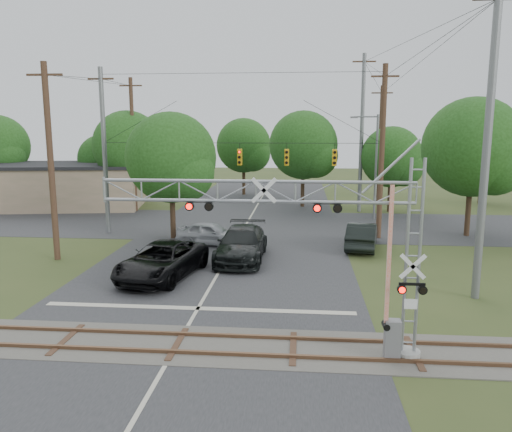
# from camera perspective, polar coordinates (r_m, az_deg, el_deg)

# --- Properties ---
(ground) EXTENTS (160.00, 160.00, 0.00)m
(ground) POSITION_cam_1_polar(r_m,az_deg,el_deg) (16.29, -10.76, -17.20)
(ground) COLOR #374620
(ground) RESTS_ON ground
(road_main) EXTENTS (14.00, 90.00, 0.02)m
(road_main) POSITION_cam_1_polar(r_m,az_deg,el_deg) (25.36, -4.57, -6.96)
(road_main) COLOR #2B2C2E
(road_main) RESTS_ON ground
(road_cross) EXTENTS (90.00, 12.00, 0.02)m
(road_cross) POSITION_cam_1_polar(r_m,az_deg,el_deg) (38.84, -1.11, -0.95)
(road_cross) COLOR #2B2C2E
(road_cross) RESTS_ON ground
(railroad_track) EXTENTS (90.00, 3.20, 0.17)m
(railroad_track) POSITION_cam_1_polar(r_m,az_deg,el_deg) (18.01, -8.98, -14.26)
(railroad_track) COLOR #4A4640
(railroad_track) RESTS_ON ground
(crossing_gantry) EXTENTS (10.40, 0.83, 6.51)m
(crossing_gantry) POSITION_cam_1_polar(r_m,az_deg,el_deg) (15.91, 6.95, -2.15)
(crossing_gantry) COLOR gray
(crossing_gantry) RESTS_ON ground
(traffic_signal_span) EXTENTS (19.34, 0.36, 11.50)m
(traffic_signal_span) POSITION_cam_1_polar(r_m,az_deg,el_deg) (34.09, -0.30, 7.18)
(traffic_signal_span) COLOR slate
(traffic_signal_span) RESTS_ON ground
(pickup_black) EXTENTS (4.02, 6.71, 1.74)m
(pickup_black) POSITION_cam_1_polar(r_m,az_deg,el_deg) (25.45, -10.69, -5.02)
(pickup_black) COLOR black
(pickup_black) RESTS_ON ground
(car_dark) EXTENTS (2.66, 6.38, 1.84)m
(car_dark) POSITION_cam_1_polar(r_m,az_deg,el_deg) (28.32, -1.65, -3.21)
(car_dark) COLOR black
(car_dark) RESTS_ON ground
(sedan_silver) EXTENTS (4.62, 2.56, 1.49)m
(sedan_silver) POSITION_cam_1_polar(r_m,az_deg,el_deg) (32.08, -5.23, -2.00)
(sedan_silver) COLOR #9EA0A5
(sedan_silver) RESTS_ON ground
(suv_dark) EXTENTS (2.58, 5.20, 1.64)m
(suv_dark) POSITION_cam_1_polar(r_m,az_deg,el_deg) (31.69, 12.02, -2.19)
(suv_dark) COLOR black
(suv_dark) RESTS_ON ground
(commercial_building) EXTENTS (18.77, 11.74, 4.09)m
(commercial_building) POSITION_cam_1_polar(r_m,az_deg,el_deg) (51.22, -22.56, 3.27)
(commercial_building) COLOR #87785A
(commercial_building) RESTS_ON ground
(streetlight) EXTENTS (2.26, 0.24, 8.48)m
(streetlight) POSITION_cam_1_polar(r_m,az_deg,el_deg) (41.59, 13.34, 6.09)
(streetlight) COLOR slate
(streetlight) RESTS_ON ground
(utility_poles) EXTENTS (24.57, 27.83, 13.71)m
(utility_poles) POSITION_cam_1_polar(r_m,az_deg,el_deg) (37.18, 3.55, 8.23)
(utility_poles) COLOR #472B20
(utility_poles) RESTS_ON ground
(treeline) EXTENTS (53.89, 28.91, 9.49)m
(treeline) POSITION_cam_1_polar(r_m,az_deg,el_deg) (44.79, -1.37, 7.61)
(treeline) COLOR #372719
(treeline) RESTS_ON ground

